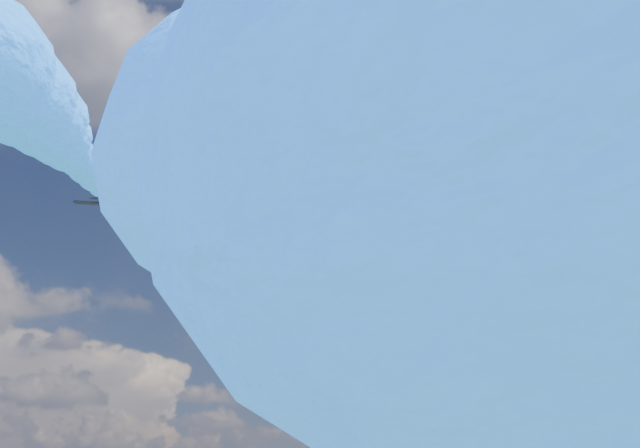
{
  "coord_description": "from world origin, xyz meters",
  "views": [
    {
      "loc": [
        -24.2,
        -119.08,
        69.82
      ],
      "look_at": [
        0.0,
        4.0,
        112.86
      ],
      "focal_mm": 48.38,
      "sensor_mm": 36.0,
      "label": 1
    }
  ],
  "objects": [
    {
      "name": "jet_0",
      "position": [
        -31.85,
        -4.76,
        110.86
      ],
      "size": [
        8.06,
        11.05,
        4.42
      ],
      "primitive_type": null,
      "rotation": [
        0.2,
        0.0,
        -0.0
      ],
      "color": "black"
    },
    {
      "name": "trail_0",
      "position": [
        -31.85,
        -65.92,
        91.4
      ],
      "size": [
        6.68,
        120.03,
        43.83
      ],
      "primitive_type": null,
      "color": "blue"
    },
    {
      "name": "jet_1",
      "position": [
        -21.79,
        5.56,
        110.86
      ],
      "size": [
        8.1,
        11.07,
        4.42
      ],
      "primitive_type": null,
      "rotation": [
        0.2,
        0.0,
        -0.01
      ],
      "color": "black"
    },
    {
      "name": "trail_1",
      "position": [
        -21.79,
        -55.6,
        91.4
      ],
      "size": [
        6.68,
        120.03,
        43.83
      ],
      "primitive_type": null,
      "color": "#2370FD"
    },
    {
      "name": "jet_2",
      "position": [
        -9.52,
        14.04,
        110.86
      ],
      "size": [
        8.72,
        11.52,
        4.42
      ],
      "primitive_type": null,
      "rotation": [
        0.2,
        0.0,
        0.06
      ],
      "color": "black"
    },
    {
      "name": "trail_2",
      "position": [
        -9.52,
        -47.12,
        91.4
      ],
      "size": [
        6.68,
        120.03,
        43.83
      ],
      "primitive_type": null,
      "color": "#0636F3"
    },
    {
      "name": "jet_3",
      "position": [
        1.11,
        9.22,
        110.86
      ],
      "size": [
        8.27,
        11.2,
        4.42
      ],
      "primitive_type": null,
      "rotation": [
        0.2,
        0.0,
        -0.02
      ],
      "color": "black"
    },
    {
      "name": "trail_3",
      "position": [
        1.11,
        -51.93,
        91.4
      ],
      "size": [
        6.68,
        120.03,
        43.83
      ],
      "primitive_type": null,
      "color": "white"
    },
    {
      "name": "jet_4",
      "position": [
        0.52,
        24.85,
        110.86
      ],
      "size": [
        8.39,
        11.29,
        4.42
      ],
      "primitive_type": null,
      "rotation": [
        0.2,
        0.0,
        0.03
      ],
      "color": "black"
    },
    {
      "name": "trail_4",
      "position": [
        0.52,
        -36.3,
        91.4
      ],
      "size": [
        6.68,
        120.03,
        43.83
      ],
      "primitive_type": null,
      "color": "white"
    },
    {
      "name": "jet_5",
      "position": [
        12.44,
        15.82,
        110.86
      ],
      "size": [
        8.3,
        11.23,
        4.42
      ],
      "primitive_type": null,
      "rotation": [
        0.2,
        0.0,
        0.02
      ],
      "color": "black"
    },
    {
      "name": "trail_5",
      "position": [
        12.44,
        -45.33,
        91.4
      ],
      "size": [
        6.68,
        120.03,
        43.83
      ],
      "primitive_type": null,
      "color": "red"
    },
    {
      "name": "jet_6",
      "position": [
        20.49,
        5.15,
        110.86
      ],
      "size": [
        8.68,
        11.49,
        4.42
      ],
      "primitive_type": null,
      "rotation": [
        0.2,
        0.0,
        -0.06
      ],
      "color": "black"
    },
    {
      "name": "jet_7",
      "position": [
        31.54,
        -5.07,
        110.86
      ],
      "size": [
        8.46,
        11.33,
        4.42
      ],
      "primitive_type": null,
      "rotation": [
        0.2,
        0.0,
        -0.04
      ],
      "color": "black"
    }
  ]
}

